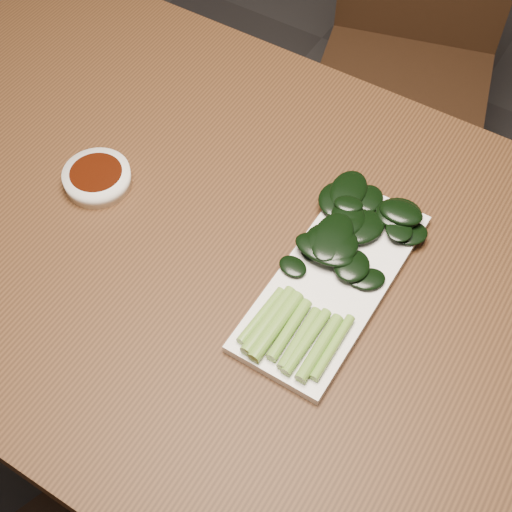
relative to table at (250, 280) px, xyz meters
The scene contains 6 objects.
ground 0.68m from the table, ahead, with size 6.00×6.00×0.00m, color #2A2828.
table is the anchor object (origin of this frame).
chair_far 0.86m from the table, 96.22° to the left, with size 0.48×0.48×0.89m.
sauce_bowl 0.27m from the table, behind, with size 0.10×0.10×0.03m.
serving_plate 0.15m from the table, ahead, with size 0.14×0.33×0.01m.
gai_lan 0.16m from the table, 27.21° to the left, with size 0.18×0.34×0.03m.
Camera 1 is at (0.31, -0.48, 1.56)m, focal length 50.00 mm.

